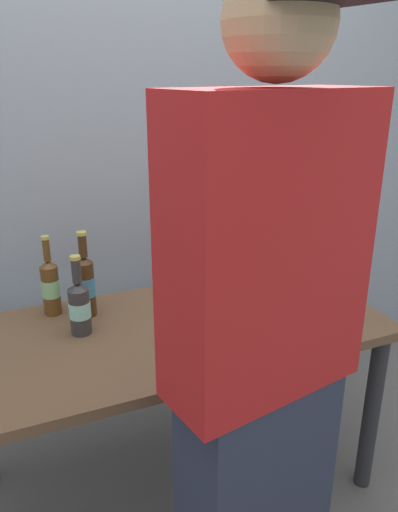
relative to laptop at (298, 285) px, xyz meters
name	(u,v)px	position (x,y,z in m)	size (l,w,h in m)	color
ground_plane	(176,482)	(-0.54, -0.02, -0.77)	(8.00, 8.00, 0.00)	slate
desk	(173,349)	(-0.54, -0.02, -0.15)	(1.51, 0.71, 0.72)	brown
laptop	(298,285)	(0.00, 0.00, 0.00)	(0.42, 0.40, 0.24)	black
beer_bottle_green	(86,284)	(-0.80, 0.18, 0.07)	(0.07, 0.07, 0.32)	#472B14
beer_bottle_dark	(50,286)	(-0.92, 0.24, 0.06)	(0.07, 0.07, 0.30)	brown
beer_bottle_amber	(79,306)	(-0.85, 0.05, 0.05)	(0.07, 0.07, 0.28)	#333333
person_figure	(261,362)	(-0.54, -0.64, 0.15)	(0.49, 0.34, 1.79)	#2D3347
back_wall	(115,137)	(-0.54, 0.66, 0.53)	(6.00, 0.10, 2.60)	#99A3AD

